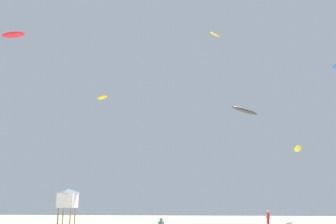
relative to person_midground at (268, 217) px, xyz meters
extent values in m
sphere|color=#936B4C|center=(-8.95, -17.40, 0.47)|extent=(0.21, 0.21, 0.21)
cylinder|color=#B21E23|center=(-0.06, -0.07, -0.57)|extent=(0.16, 0.16, 0.83)
cylinder|color=#B21E23|center=(0.06, 0.07, -0.57)|extent=(0.16, 0.16, 0.83)
cylinder|color=#B21E23|center=(0.00, 0.00, 0.16)|extent=(0.38, 0.38, 0.62)
cylinder|color=beige|center=(-0.15, -0.17, 0.13)|extent=(0.11, 0.11, 0.57)
cylinder|color=beige|center=(0.15, 0.17, 0.13)|extent=(0.11, 0.11, 0.57)
sphere|color=beige|center=(0.00, 0.00, 0.59)|extent=(0.22, 0.22, 0.22)
cylinder|color=#8C704C|center=(-22.29, 3.86, -0.03)|extent=(0.14, 0.14, 1.90)
cylinder|color=#8C704C|center=(-22.29, 2.36, -0.03)|extent=(0.14, 0.14, 1.90)
cylinder|color=#8C704C|center=(-23.79, 3.86, -0.03)|extent=(0.14, 0.14, 1.90)
cylinder|color=#8C704C|center=(-23.79, 2.36, -0.03)|extent=(0.14, 0.14, 1.90)
cube|color=white|center=(-23.04, 3.11, 1.77)|extent=(2.00, 2.00, 1.70)
pyramid|color=slate|center=(-23.04, 3.11, 2.89)|extent=(2.30, 2.30, 0.55)
ellipsoid|color=#2D2D33|center=(-2.27, -4.95, 10.29)|extent=(3.54, 3.98, 0.78)
ellipsoid|color=yellow|center=(-4.57, 6.93, 24.65)|extent=(1.78, 1.92, 0.34)
cylinder|color=yellow|center=(-4.57, 6.93, 24.74)|extent=(1.29, 1.46, 0.09)
ellipsoid|color=yellow|center=(-21.40, 9.55, 16.67)|extent=(2.14, 1.75, 0.52)
ellipsoid|color=red|center=(-28.83, -2.95, 20.99)|extent=(3.13, 1.20, 0.63)
ellipsoid|color=yellow|center=(6.83, 12.73, 9.04)|extent=(2.42, 4.02, 1.00)
camera|label=1|loc=(-6.09, -39.29, 1.39)|focal=37.81mm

